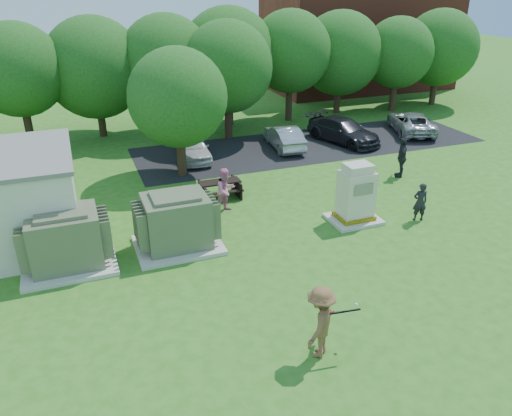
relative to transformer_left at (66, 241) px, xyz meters
name	(u,v)px	position (x,y,z in m)	size (l,w,h in m)	color
ground	(303,299)	(6.50, -4.50, -0.97)	(120.00, 120.00, 0.00)	#2D6619
brick_building	(358,39)	(24.50, 22.50, 3.03)	(15.00, 8.00, 8.00)	maroon
parking_strip	(311,145)	(13.50, 9.00, -0.96)	(20.00, 6.00, 0.01)	#232326
transformer_left	(66,241)	(0.00, 0.00, 0.00)	(3.00, 2.40, 2.07)	beige
transformer_right	(177,223)	(3.70, 0.00, 0.00)	(3.00, 2.40, 2.07)	beige
generator_cabinet	(356,197)	(10.70, -0.39, 0.08)	(1.96, 1.61, 2.39)	beige
picnic_table	(220,187)	(6.41, 3.70, -0.49)	(1.79, 1.34, 0.77)	black
batter	(320,322)	(5.83, -6.79, 0.03)	(1.30, 0.74, 2.01)	brown
person_by_generator	(420,202)	(13.12, -1.25, -0.18)	(0.58, 0.38, 1.58)	black
person_at_picnic	(226,190)	(6.23, 2.27, -0.04)	(0.91, 0.71, 1.87)	pink
person_walking_right	(402,157)	(15.30, 3.02, 0.00)	(1.13, 0.47, 1.94)	#25252B
car_white	(193,147)	(6.58, 9.03, -0.33)	(1.52, 3.77, 1.28)	silver
car_silver_a	(284,137)	(11.81, 9.02, -0.33)	(1.36, 3.89, 1.28)	#A2A1A5
car_dark	(343,131)	(15.47, 8.82, -0.28)	(1.93, 4.74, 1.38)	black
car_silver_b	(411,123)	(20.36, 9.04, -0.33)	(2.11, 4.58, 1.27)	#A6A6AB
batting_equipment	(344,311)	(6.41, -6.91, 0.32)	(1.04, 0.44, 0.22)	black
tree_row	(197,63)	(8.25, 14.00, 3.18)	(41.30, 13.30, 7.30)	#47301E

